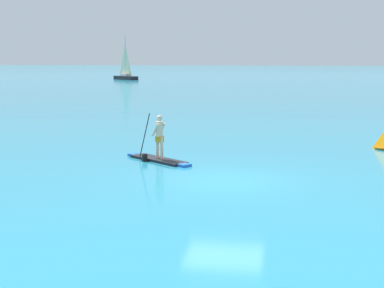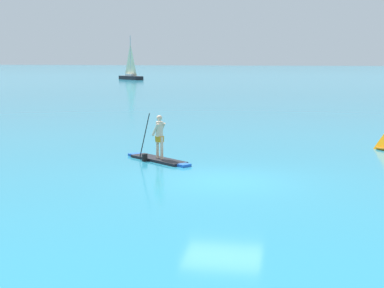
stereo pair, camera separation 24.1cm
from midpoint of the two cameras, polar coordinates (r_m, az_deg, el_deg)
The scene contains 3 objects.
ground at distance 18.38m, azimuth 3.49°, elevation -3.68°, with size 440.00×440.00×0.00m, color teal.
paddleboarder_mid_center at distance 21.85m, azimuth -3.02°, elevation -0.77°, with size 2.89×2.45×1.88m.
sailboat_left_horizon at distance 97.72m, azimuth -5.96°, elevation 6.82°, with size 4.94×4.60×7.21m.
Camera 2 is at (2.18, -17.82, 3.92)m, focal length 54.30 mm.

